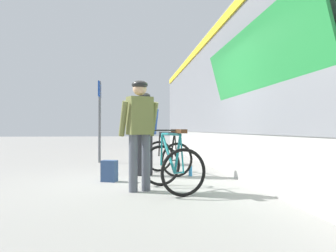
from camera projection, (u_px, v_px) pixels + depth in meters
ground_plane at (148, 183)px, 6.36m from camera, size 80.00×80.00×0.00m
train_car at (276, 89)px, 8.56m from camera, size 3.25×19.44×3.88m
cyclist_near_in_olive at (140, 125)px, 5.50m from camera, size 0.66×0.46×1.76m
cyclist_far_in_blue at (144, 126)px, 7.38m from camera, size 0.65×0.40×1.76m
bicycle_near_teal at (171, 166)px, 5.54m from camera, size 0.94×1.21×0.99m
bicycle_far_black at (168, 156)px, 7.59m from camera, size 0.98×1.23×0.99m
backpack_on_platform at (109, 171)px, 6.50m from camera, size 0.33×0.27×0.40m
water_bottle_near_the_bikes at (190, 171)px, 7.27m from camera, size 0.07×0.07×0.21m
water_bottle_by_the_backpack at (114, 175)px, 6.60m from camera, size 0.07×0.07×0.22m
platform_sign_post at (100, 107)px, 10.21m from camera, size 0.08×0.70×2.40m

